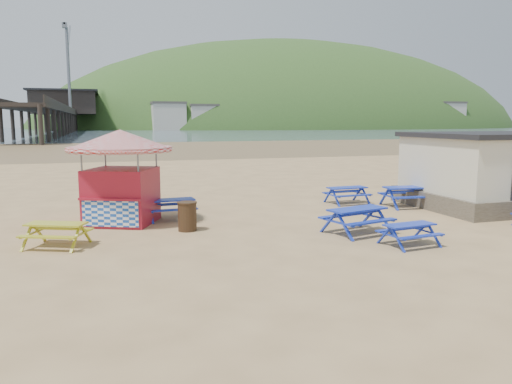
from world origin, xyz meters
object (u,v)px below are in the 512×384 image
object	(u,v)px
picnic_table_blue_b	(347,195)
picnic_table_yellow	(57,235)
litter_bin	(187,216)
amenity_block	(503,170)
ice_cream_kiosk	(121,165)
picnic_table_blue_a	(171,209)

from	to	relation	value
picnic_table_blue_b	picnic_table_yellow	world-z (taller)	picnic_table_blue_b
litter_bin	amenity_block	distance (m)	13.81
litter_bin	ice_cream_kiosk	bearing A→B (deg)	135.92
picnic_table_blue_a	picnic_table_yellow	world-z (taller)	picnic_table_blue_a
picnic_table_yellow	litter_bin	xyz separation A→B (m)	(3.99, 1.01, 0.14)
picnic_table_yellow	ice_cream_kiosk	bearing A→B (deg)	79.14
picnic_table_blue_b	litter_bin	bearing A→B (deg)	-159.36
litter_bin	picnic_table_blue_a	bearing A→B (deg)	96.86
ice_cream_kiosk	amenity_block	size ratio (longest dim) A/B	0.67
ice_cream_kiosk	amenity_block	xyz separation A→B (m)	(15.75, -1.08, -0.53)
picnic_table_yellow	ice_cream_kiosk	xyz separation A→B (m)	(1.99, 2.95, 1.75)
ice_cream_kiosk	amenity_block	world-z (taller)	ice_cream_kiosk
picnic_table_blue_b	picnic_table_yellow	bearing A→B (deg)	-162.56
picnic_table_blue_b	amenity_block	xyz separation A→B (m)	(6.04, -2.54, 1.20)
picnic_table_blue_a	picnic_table_blue_b	bearing A→B (deg)	5.22
litter_bin	amenity_block	bearing A→B (deg)	3.62
picnic_table_blue_b	ice_cream_kiosk	distance (m)	9.96
picnic_table_blue_a	ice_cream_kiosk	size ratio (longest dim) A/B	0.38
picnic_table_blue_b	ice_cream_kiosk	size ratio (longest dim) A/B	0.37
picnic_table_yellow	amenity_block	xyz separation A→B (m)	(17.73, 1.88, 1.22)
picnic_table_blue_a	picnic_table_yellow	size ratio (longest dim) A/B	0.90
amenity_block	picnic_table_blue_a	bearing A→B (deg)	174.58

